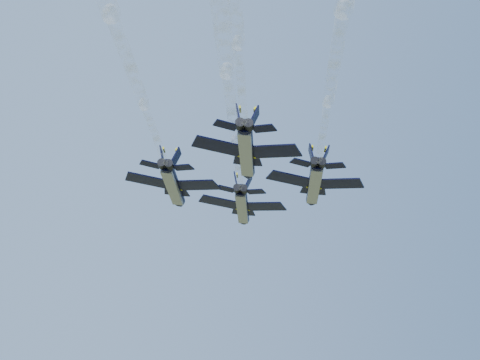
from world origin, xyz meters
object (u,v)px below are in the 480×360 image
object	(u,v)px
jet_lead	(242,206)
jet_left	(174,185)
jet_slot	(247,152)
jet_right	(314,184)

from	to	relation	value
jet_lead	jet_left	xyz separation A→B (m)	(-12.83, -6.80, 0.00)
jet_slot	jet_lead	bearing A→B (deg)	93.62
jet_right	jet_left	bearing A→B (deg)	-179.33
jet_right	jet_slot	bearing A→B (deg)	-126.43
jet_left	jet_lead	bearing A→B (deg)	48.11
jet_right	jet_slot	size ratio (longest dim) A/B	1.00
jet_left	jet_slot	xyz separation A→B (m)	(6.14, -15.65, 0.00)
jet_right	jet_slot	xyz separation A→B (m)	(-13.29, -8.76, 0.00)
jet_lead	jet_slot	bearing A→B (deg)	-86.38
jet_left	jet_slot	bearing A→B (deg)	-48.36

